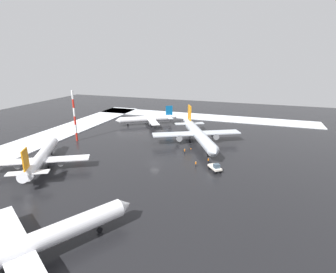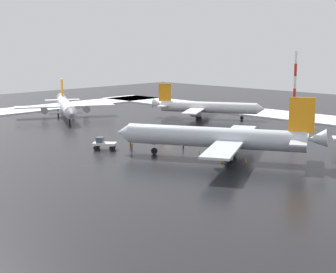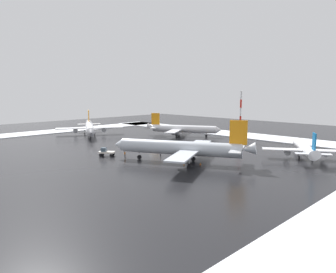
% 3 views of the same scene
% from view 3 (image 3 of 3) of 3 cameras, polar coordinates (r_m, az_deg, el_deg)
% --- Properties ---
extents(ground_plane, '(240.00, 240.00, 0.00)m').
position_cam_3_polar(ground_plane, '(109.76, -2.71, -2.12)').
color(ground_plane, black).
extents(snow_bank_far, '(152.00, 16.00, 0.30)m').
position_cam_3_polar(snow_bank_far, '(147.66, 11.80, 0.38)').
color(snow_bank_far, white).
rests_on(snow_bank_far, ground_plane).
extents(snow_bank_right, '(14.00, 116.00, 0.30)m').
position_cam_3_polar(snow_bank_right, '(165.09, -18.55, 0.91)').
color(snow_bank_right, white).
rests_on(snow_bank_right, ground_plane).
extents(airplane_parked_portside, '(36.78, 31.34, 11.81)m').
position_cam_3_polar(airplane_parked_portside, '(88.24, 2.58, -2.02)').
color(airplane_parked_portside, silver).
rests_on(airplane_parked_portside, ground_plane).
extents(airplane_distant_tail, '(29.66, 25.34, 9.66)m').
position_cam_3_polar(airplane_distant_tail, '(139.46, 2.50, 1.36)').
color(airplane_distant_tail, white).
rests_on(airplane_distant_tail, ground_plane).
extents(airplane_far_rear, '(21.86, 25.46, 8.58)m').
position_cam_3_polar(airplane_far_rear, '(101.92, 22.74, -1.90)').
color(airplane_far_rear, white).
rests_on(airplane_far_rear, ground_plane).
extents(airplane_parked_starboard, '(31.32, 26.78, 10.27)m').
position_cam_3_polar(airplane_parked_starboard, '(145.41, -13.47, 1.50)').
color(airplane_parked_starboard, white).
rests_on(airplane_parked_starboard, ground_plane).
extents(pushback_tug, '(4.99, 4.55, 2.50)m').
position_cam_3_polar(pushback_tug, '(98.64, -10.76, -2.64)').
color(pushback_tug, silver).
rests_on(pushback_tug, ground_plane).
extents(ground_crew_beside_wing, '(0.36, 0.36, 1.71)m').
position_cam_3_polar(ground_crew_beside_wing, '(96.14, -7.52, -3.03)').
color(ground_crew_beside_wing, black).
rests_on(ground_crew_beside_wing, ground_plane).
extents(ground_crew_mid_apron, '(0.36, 0.36, 1.71)m').
position_cam_3_polar(ground_crew_mid_apron, '(100.85, -7.49, -2.52)').
color(ground_crew_mid_apron, black).
rests_on(ground_crew_mid_apron, ground_plane).
extents(ground_crew_by_nose_gear, '(0.36, 0.36, 1.71)m').
position_cam_3_polar(ground_crew_by_nose_gear, '(97.61, -1.32, -2.80)').
color(ground_crew_by_nose_gear, black).
rests_on(ground_crew_by_nose_gear, ground_plane).
extents(antenna_mast, '(0.70, 0.70, 19.12)m').
position_cam_3_polar(antenna_mast, '(129.41, 12.52, 3.50)').
color(antenna_mast, red).
rests_on(antenna_mast, ground_plane).
extents(traffic_cone_near_nose, '(0.36, 0.36, 0.55)m').
position_cam_3_polar(traffic_cone_near_nose, '(85.37, 2.80, -4.84)').
color(traffic_cone_near_nose, orange).
rests_on(traffic_cone_near_nose, ground_plane).
extents(traffic_cone_mid_line, '(0.36, 0.36, 0.55)m').
position_cam_3_polar(traffic_cone_mid_line, '(86.12, 5.66, -4.76)').
color(traffic_cone_mid_line, orange).
rests_on(traffic_cone_mid_line, ground_plane).
extents(traffic_cone_wingtip_side, '(0.36, 0.36, 0.55)m').
position_cam_3_polar(traffic_cone_wingtip_side, '(93.65, 0.42, -3.69)').
color(traffic_cone_wingtip_side, orange).
rests_on(traffic_cone_wingtip_side, ground_plane).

